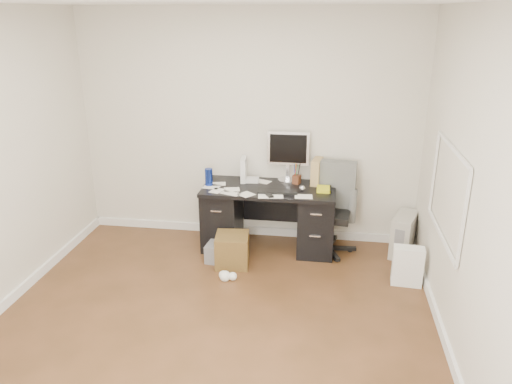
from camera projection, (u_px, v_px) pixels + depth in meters
ground at (212, 327)px, 4.42m from camera, size 4.00×4.00×0.00m
room_shell at (210, 145)px, 3.88m from camera, size 4.02×4.02×2.71m
desk at (269, 216)px, 5.78m from camera, size 1.50×0.70×0.75m
loose_papers at (251, 188)px, 5.64m from camera, size 1.10×0.60×0.00m
lcd_monitor at (288, 156)px, 5.76m from camera, size 0.48×0.28×0.61m
keyboard at (278, 191)px, 5.50m from camera, size 0.45×0.17×0.02m
computer_mouse at (302, 188)px, 5.53m from camera, size 0.07×0.07×0.07m
travel_mug at (209, 177)px, 5.69m from camera, size 0.10×0.10×0.20m
white_binder at (244, 169)px, 5.83m from camera, size 0.13×0.25×0.28m
magazine_file at (317, 171)px, 5.73m from camera, size 0.17×0.27×0.29m
pen_cup at (297, 174)px, 5.74m from camera, size 0.13×0.13×0.24m
yellow_book at (324, 189)px, 5.55m from camera, size 0.16×0.20×0.03m
paper_remote at (271, 195)px, 5.41m from camera, size 0.30×0.25×0.02m
office_chair at (330, 209)px, 5.65m from camera, size 0.66×0.66×1.04m
pc_tower at (404, 234)px, 5.68m from camera, size 0.36×0.52×0.47m
shopping_bag at (408, 266)px, 5.05m from camera, size 0.32×0.24×0.41m
wicker_basket at (232, 250)px, 5.45m from camera, size 0.39×0.39×0.35m
desk_printer at (223, 252)px, 5.56m from camera, size 0.38×0.32×0.21m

